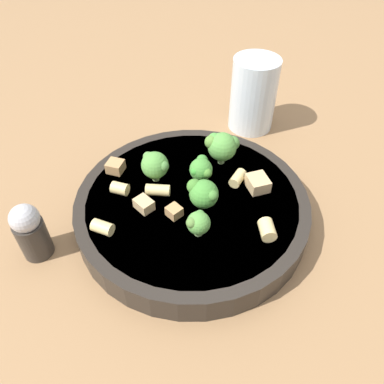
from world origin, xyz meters
TOP-DOWN VIEW (x-y plane):
  - ground_plane at (0.00, 0.00)m, footprint 2.00×2.00m
  - pasta_bowl at (0.00, 0.00)m, footprint 0.29×0.29m
  - broccoli_floret_0 at (-0.06, -0.06)m, footprint 0.05×0.04m
  - broccoli_floret_1 at (0.03, -0.05)m, footprint 0.03×0.04m
  - broccoli_floret_2 at (-0.01, 0.02)m, footprint 0.03×0.04m
  - broccoli_floret_3 at (-0.02, -0.02)m, footprint 0.03×0.04m
  - broccoli_floret_4 at (0.01, 0.06)m, footprint 0.03×0.03m
  - rigatoni_0 at (0.08, -0.03)m, footprint 0.03×0.02m
  - rigatoni_1 at (-0.06, 0.08)m, footprint 0.02×0.03m
  - rigatoni_2 at (0.11, 0.02)m, footprint 0.03×0.03m
  - rigatoni_3 at (-0.06, -0.01)m, footprint 0.03×0.03m
  - rigatoni_4 at (0.04, -0.02)m, footprint 0.03×0.02m
  - chicken_chunk_0 at (0.06, -0.00)m, footprint 0.02×0.03m
  - chicken_chunk_1 at (0.03, 0.02)m, footprint 0.02×0.02m
  - chicken_chunk_2 at (-0.08, 0.01)m, footprint 0.02×0.03m
  - chicken_chunk_3 at (0.08, -0.08)m, footprint 0.03×0.03m
  - drinking_glass at (-0.15, -0.17)m, footprint 0.07×0.07m
  - pepper_shaker at (0.19, 0.00)m, footprint 0.03×0.03m

SIDE VIEW (x-z plane):
  - ground_plane at x=0.00m, z-range 0.00..0.00m
  - pasta_bowl at x=0.00m, z-range 0.00..0.04m
  - pepper_shaker at x=0.19m, z-range 0.00..0.08m
  - chicken_chunk_1 at x=0.03m, z-range 0.04..0.05m
  - chicken_chunk_0 at x=0.06m, z-range 0.04..0.05m
  - rigatoni_3 at x=-0.06m, z-range 0.04..0.05m
  - rigatoni_4 at x=0.04m, z-range 0.04..0.05m
  - chicken_chunk_3 at x=0.08m, z-range 0.04..0.05m
  - rigatoni_2 at x=0.11m, z-range 0.04..0.05m
  - rigatoni_0 at x=0.08m, z-range 0.04..0.05m
  - chicken_chunk_2 at x=-0.08m, z-range 0.04..0.05m
  - rigatoni_1 at x=-0.06m, z-range 0.04..0.05m
  - drinking_glass at x=-0.15m, z-range -0.01..0.11m
  - broccoli_floret_4 at x=0.01m, z-range 0.04..0.07m
  - broccoli_floret_2 at x=-0.01m, z-range 0.04..0.08m
  - broccoli_floret_1 at x=0.03m, z-range 0.04..0.08m
  - broccoli_floret_3 at x=-0.02m, z-range 0.04..0.08m
  - broccoli_floret_0 at x=-0.06m, z-range 0.04..0.09m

